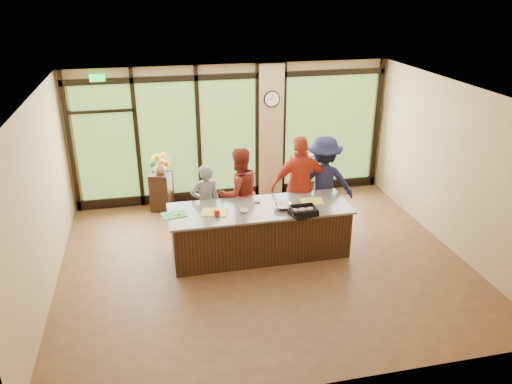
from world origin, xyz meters
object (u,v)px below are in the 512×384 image
cook_right (323,183)px  flower_stand (162,192)px  roasting_pan (303,213)px  bar_cart (307,172)px  cook_left (206,204)px  island_base (260,232)px

cook_right → flower_stand: bearing=-15.9°
roasting_pan → flower_stand: roasting_pan is taller
bar_cart → cook_left: bearing=-164.3°
bar_cart → cook_right: bearing=-114.1°
roasting_pan → cook_left: bearing=127.3°
cook_right → island_base: bearing=38.9°
cook_right → flower_stand: cook_right is taller
island_base → cook_right: size_ratio=1.64×
island_base → flower_stand: size_ratio=3.73×
cook_left → cook_right: bearing=173.2°
roasting_pan → bar_cart: 2.97m
cook_left → bar_cart: cook_left is taller
cook_left → island_base: bearing=132.3°
roasting_pan → flower_stand: size_ratio=0.52×
island_base → roasting_pan: 0.95m
cook_right → bar_cart: (0.19, 1.54, -0.34)m
island_base → bar_cart: bar_cart is taller
roasting_pan → cook_right: bearing=41.8°
island_base → cook_right: bearing=28.5°
flower_stand → bar_cart: bearing=21.6°
island_base → cook_right: cook_right is taller
island_base → cook_left: size_ratio=2.01×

